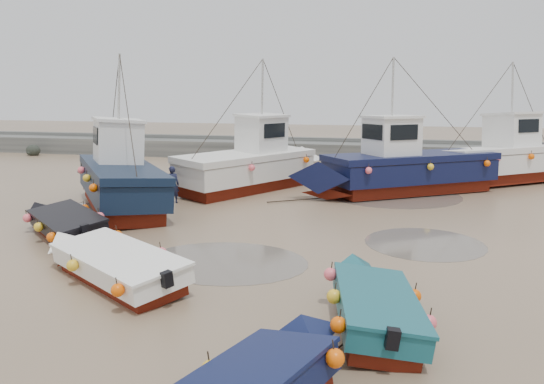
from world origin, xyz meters
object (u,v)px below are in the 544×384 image
(cabin_boat_0, at_px, (117,176))
(cabin_boat_2, at_px, (399,166))
(cabin_boat_3, at_px, (508,157))
(person, at_px, (173,203))
(dinghy_2, at_px, (371,299))
(cabin_boat_1, at_px, (255,162))
(dinghy_0, at_px, (113,259))
(dinghy_4, at_px, (65,220))

(cabin_boat_0, height_order, cabin_boat_2, same)
(cabin_boat_2, relative_size, cabin_boat_3, 1.10)
(cabin_boat_3, distance_m, person, 17.54)
(dinghy_2, height_order, cabin_boat_1, cabin_boat_1)
(dinghy_0, height_order, cabin_boat_3, cabin_boat_3)
(dinghy_4, relative_size, cabin_boat_0, 0.57)
(cabin_boat_1, height_order, cabin_boat_2, same)
(dinghy_2, xyz_separation_m, cabin_boat_0, (-10.75, 8.99, 0.77))
(dinghy_2, height_order, cabin_boat_0, cabin_boat_0)
(cabin_boat_0, bearing_deg, dinghy_4, -120.94)
(person, bearing_deg, cabin_boat_1, -143.90)
(dinghy_2, bearing_deg, dinghy_0, 159.34)
(cabin_boat_1, bearing_deg, dinghy_2, -35.65)
(cabin_boat_1, distance_m, cabin_boat_3, 13.35)
(cabin_boat_0, xyz_separation_m, person, (1.85, 1.33, -1.33))
(cabin_boat_0, xyz_separation_m, cabin_boat_3, (16.87, 10.28, -0.00))
(dinghy_4, bearing_deg, dinghy_2, -74.63)
(dinghy_2, height_order, person, dinghy_2)
(dinghy_4, height_order, cabin_boat_0, cabin_boat_0)
(cabin_boat_1, xyz_separation_m, cabin_boat_3, (12.39, 4.97, -0.00))
(cabin_boat_2, xyz_separation_m, person, (-9.45, -4.43, -1.30))
(dinghy_4, bearing_deg, cabin_boat_2, -7.13)
(cabin_boat_0, height_order, person, cabin_boat_0)
(dinghy_2, relative_size, cabin_boat_2, 0.55)
(dinghy_2, bearing_deg, cabin_boat_1, 103.58)
(dinghy_4, distance_m, cabin_boat_2, 14.81)
(person, bearing_deg, cabin_boat_0, 15.19)
(cabin_boat_3, height_order, person, cabin_boat_3)
(cabin_boat_1, height_order, person, cabin_boat_1)
(dinghy_2, bearing_deg, cabin_boat_2, 77.77)
(dinghy_4, distance_m, cabin_boat_3, 21.97)
(cabin_boat_1, height_order, cabin_boat_3, same)
(cabin_boat_3, xyz_separation_m, person, (-15.02, -8.95, -1.33))
(dinghy_2, xyz_separation_m, person, (-8.91, 10.32, -0.56))
(cabin_boat_1, relative_size, cabin_boat_3, 1.04)
(dinghy_0, relative_size, cabin_boat_1, 0.63)
(cabin_boat_2, bearing_deg, person, 81.64)
(cabin_boat_0, bearing_deg, cabin_boat_1, 12.22)
(dinghy_2, distance_m, cabin_boat_3, 20.23)
(cabin_boat_3, relative_size, person, 5.72)
(dinghy_0, relative_size, cabin_boat_2, 0.60)
(dinghy_2, height_order, dinghy_4, same)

